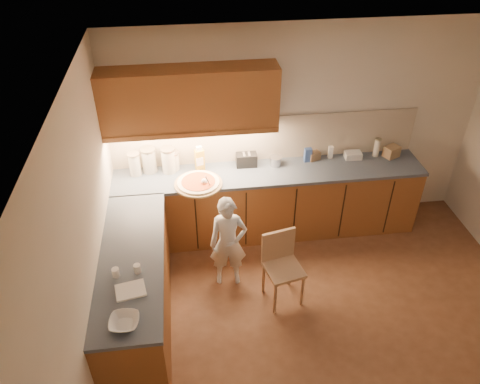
{
  "coord_description": "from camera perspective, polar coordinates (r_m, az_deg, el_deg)",
  "views": [
    {
      "loc": [
        -1.34,
        -2.94,
        4.0
      ],
      "look_at": [
        -0.8,
        1.2,
        1.0
      ],
      "focal_mm": 35.0,
      "sensor_mm": 36.0,
      "label": 1
    }
  ],
  "objects": [
    {
      "name": "mixing_bowl",
      "position": [
        4.02,
        -13.93,
        -15.16
      ],
      "size": [
        0.27,
        0.27,
        0.06
      ],
      "primitive_type": "imported",
      "rotation": [
        0.0,
        0.0,
        -0.09
      ],
      "color": "white",
      "rests_on": "l_counter"
    },
    {
      "name": "wooden_chair",
      "position": [
        5.06,
        5.07,
        -8.52
      ],
      "size": [
        0.45,
        0.45,
        0.83
      ],
      "rotation": [
        0.0,
        0.0,
        0.22
      ],
      "color": "tan",
      "rests_on": "ground"
    },
    {
      "name": "toaster",
      "position": [
        5.71,
        0.79,
        3.96
      ],
      "size": [
        0.25,
        0.15,
        0.17
      ],
      "rotation": [
        0.0,
        0.0,
        -0.02
      ],
      "color": "black",
      "rests_on": "l_counter"
    },
    {
      "name": "upper_cabinets",
      "position": [
        5.23,
        -6.17,
        11.18
      ],
      "size": [
        1.95,
        0.36,
        0.73
      ],
      "color": "#93572A",
      "rests_on": "ground"
    },
    {
      "name": "dough_cloth",
      "position": [
        4.27,
        -13.21,
        -11.58
      ],
      "size": [
        0.29,
        0.25,
        0.02
      ],
      "primitive_type": "cube",
      "rotation": [
        0.0,
        0.0,
        0.19
      ],
      "color": "white",
      "rests_on": "l_counter"
    },
    {
      "name": "canister_b",
      "position": [
        5.66,
        -11.04,
        3.83
      ],
      "size": [
        0.18,
        0.18,
        0.31
      ],
      "rotation": [
        0.0,
        0.0,
        0.21
      ],
      "color": "beige",
      "rests_on": "l_counter"
    },
    {
      "name": "steel_pot",
      "position": [
        5.74,
        4.36,
        3.79
      ],
      "size": [
        0.15,
        0.15,
        0.12
      ],
      "color": "#A9A9AE",
      "rests_on": "l_counter"
    },
    {
      "name": "pizza_on_board",
      "position": [
        5.41,
        -5.07,
        1.09
      ],
      "size": [
        0.56,
        0.56,
        0.22
      ],
      "rotation": [
        0.0,
        0.0,
        -0.23
      ],
      "color": "tan",
      "rests_on": "l_counter"
    },
    {
      "name": "card_box_a",
      "position": [
        5.91,
        9.0,
        4.39
      ],
      "size": [
        0.17,
        0.14,
        0.1
      ],
      "primitive_type": "cube",
      "rotation": [
        0.0,
        0.0,
        0.3
      ],
      "color": "#967450",
      "rests_on": "l_counter"
    },
    {
      "name": "l_counter",
      "position": [
        5.5,
        -1.34,
        -4.37
      ],
      "size": [
        3.77,
        2.62,
        0.92
      ],
      "color": "#93572A",
      "rests_on": "ground"
    },
    {
      "name": "child",
      "position": [
        5.15,
        -1.44,
        -6.2
      ],
      "size": [
        0.43,
        0.29,
        1.13
      ],
      "primitive_type": "imported",
      "rotation": [
        0.0,
        0.0,
        -0.06
      ],
      "color": "silver",
      "rests_on": "ground"
    },
    {
      "name": "canister_a",
      "position": [
        5.64,
        -12.73,
        3.34
      ],
      "size": [
        0.14,
        0.14,
        0.29
      ],
      "rotation": [
        0.0,
        0.0,
        -0.32
      ],
      "color": "silver",
      "rests_on": "l_counter"
    },
    {
      "name": "flat_pack",
      "position": [
        6.04,
        13.61,
        4.4
      ],
      "size": [
        0.21,
        0.15,
        0.08
      ],
      "primitive_type": "cube",
      "rotation": [
        0.0,
        0.0,
        -0.06
      ],
      "color": "silver",
      "rests_on": "l_counter"
    },
    {
      "name": "oil_jug",
      "position": [
        5.61,
        -4.95,
        4.01
      ],
      "size": [
        0.12,
        0.1,
        0.32
      ],
      "rotation": [
        0.0,
        0.0,
        0.26
      ],
      "color": "gold",
      "rests_on": "l_counter"
    },
    {
      "name": "spice_jar_b",
      "position": [
        4.4,
        -12.42,
        -9.09
      ],
      "size": [
        0.08,
        0.08,
        0.09
      ],
      "primitive_type": "cylinder",
      "rotation": [
        0.0,
        0.0,
        0.29
      ],
      "color": "white",
      "rests_on": "l_counter"
    },
    {
      "name": "blue_box",
      "position": [
        5.85,
        8.27,
        4.51
      ],
      "size": [
        0.09,
        0.07,
        0.18
      ],
      "primitive_type": "cube",
      "rotation": [
        0.0,
        0.0,
        0.05
      ],
      "color": "#2E4B8C",
      "rests_on": "l_counter"
    },
    {
      "name": "white_bottle",
      "position": [
        5.97,
        10.97,
        4.8
      ],
      "size": [
        0.06,
        0.06,
        0.16
      ],
      "primitive_type": "cube",
      "rotation": [
        0.0,
        0.0,
        -0.06
      ],
      "color": "white",
      "rests_on": "l_counter"
    },
    {
      "name": "card_box_b",
      "position": [
        6.19,
        18.0,
        4.71
      ],
      "size": [
        0.22,
        0.2,
        0.14
      ],
      "primitive_type": "cube",
      "rotation": [
        0.0,
        0.0,
        0.42
      ],
      "color": "#9E7D55",
      "rests_on": "l_counter"
    },
    {
      "name": "room",
      "position": [
        3.98,
        13.77,
        -1.22
      ],
      "size": [
        4.54,
        4.5,
        2.62
      ],
      "color": "brown",
      "rests_on": "ground"
    },
    {
      "name": "canister_c",
      "position": [
        5.61,
        -8.72,
        3.86
      ],
      "size": [
        0.17,
        0.17,
        0.32
      ],
      "rotation": [
        0.0,
        0.0,
        0.32
      ],
      "color": "silver",
      "rests_on": "l_counter"
    },
    {
      "name": "tall_jar",
      "position": [
        6.12,
        16.34,
        5.25
      ],
      "size": [
        0.08,
        0.08,
        0.25
      ],
      "rotation": [
        0.0,
        0.0,
        -0.06
      ],
      "color": "white",
      "rests_on": "l_counter"
    },
    {
      "name": "canister_d",
      "position": [
        5.67,
        -8.12,
        3.79
      ],
      "size": [
        0.15,
        0.15,
        0.24
      ],
      "rotation": [
        0.0,
        0.0,
        -0.16
      ],
      "color": "beige",
      "rests_on": "l_counter"
    },
    {
      "name": "backsplash",
      "position": [
        5.75,
        3.22,
        6.56
      ],
      "size": [
        3.75,
        0.02,
        0.58
      ],
      "primitive_type": "cube",
      "color": "#C5B498",
      "rests_on": "l_counter"
    },
    {
      "name": "spice_jar_a",
      "position": [
        4.4,
        -14.91,
        -9.46
      ],
      "size": [
        0.07,
        0.07,
        0.09
      ],
      "primitive_type": "cylinder",
      "rotation": [
        0.0,
        0.0,
        -0.05
      ],
      "color": "silver",
      "rests_on": "l_counter"
    }
  ]
}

